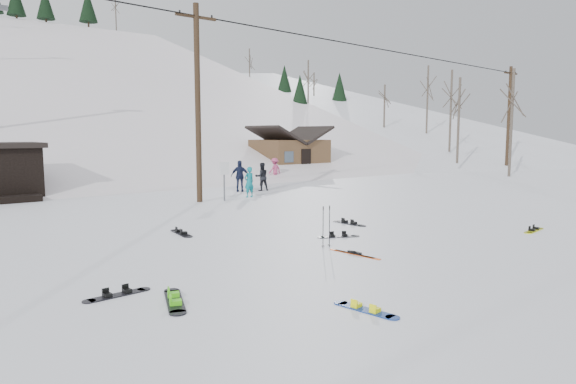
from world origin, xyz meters
TOP-DOWN VIEW (x-y plane):
  - ground at (0.00, 0.00)m, footprint 200.00×200.00m
  - ski_slope at (0.00, 55.00)m, footprint 60.00×85.24m
  - ridge_right at (38.00, 50.00)m, footprint 45.66×93.98m
  - treeline_right at (36.00, 42.00)m, footprint 20.00×60.00m
  - utility_pole at (2.00, 14.00)m, footprint 2.00×0.26m
  - utility_pole_right at (34.00, 17.00)m, footprint 2.00×0.26m
  - trail_sign at (3.10, 13.58)m, footprint 0.50×0.09m
  - lift_hut at (-5.00, 20.94)m, footprint 3.40×4.10m
  - cabin at (15.00, 24.00)m, footprint 5.39×4.40m
  - hero_snowboard at (-2.60, -1.14)m, footprint 0.44×1.37m
  - hero_skis at (0.30, 2.07)m, footprint 0.28×1.66m
  - ski_poles at (0.27, 3.16)m, footprint 0.32×0.09m
  - board_scatter_a at (-5.88, 2.44)m, footprint 1.38×0.36m
  - board_scatter_b at (-2.09, 7.45)m, footprint 0.41×1.51m
  - board_scatter_c at (-5.14, 1.41)m, footprint 0.77×1.57m
  - board_scatter_d at (1.54, 4.02)m, footprint 1.24×0.74m
  - board_scatter_e at (7.35, 0.86)m, footprint 1.36×0.44m
  - board_scatter_f at (3.43, 5.50)m, footprint 0.34×1.50m
  - skier_teal at (4.80, 14.06)m, footprint 0.59×0.41m
  - skier_dark at (6.98, 16.12)m, footprint 0.90×0.79m
  - skier_pink at (11.05, 20.50)m, footprint 1.07×0.71m
  - skier_navy at (5.71, 16.35)m, footprint 1.07×0.93m

SIDE VIEW (x-z plane):
  - ski_slope at x=0.00m, z-range -44.99..20.99m
  - ridge_right at x=38.00m, z-range -38.30..16.30m
  - ground at x=0.00m, z-range 0.00..0.00m
  - treeline_right at x=36.00m, z-range -5.00..5.00m
  - board_scatter_d at x=1.54m, z-range -0.02..0.07m
  - hero_skis at x=0.30m, z-range -0.02..0.07m
  - board_scatter_e at x=7.35m, z-range -0.02..0.07m
  - hero_snowboard at x=-2.60m, z-range -0.02..0.07m
  - board_scatter_a at x=-5.88m, z-range -0.02..0.07m
  - board_scatter_f at x=3.43m, z-range -0.03..0.08m
  - board_scatter_b at x=-2.09m, z-range -0.03..0.08m
  - board_scatter_c at x=-5.14m, z-range -0.03..0.09m
  - ski_poles at x=0.27m, z-range 0.01..1.19m
  - skier_teal at x=4.80m, z-range 0.00..1.53m
  - skier_pink at x=11.05m, z-range 0.00..1.54m
  - skier_dark at x=6.98m, z-range 0.00..1.57m
  - skier_navy at x=5.71m, z-range 0.00..1.73m
  - trail_sign at x=3.10m, z-range 0.35..2.20m
  - lift_hut at x=-5.00m, z-range -0.01..2.74m
  - cabin at x=15.00m, z-range -0.40..3.37m
  - utility_pole at x=2.00m, z-range 0.18..9.18m
  - utility_pole_right at x=34.00m, z-range 0.18..9.18m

